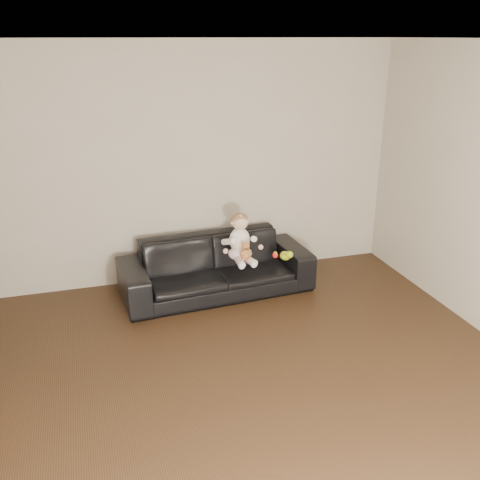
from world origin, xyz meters
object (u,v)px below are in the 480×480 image
object	(u,v)px
sofa	(216,266)
baby	(240,240)
toy_rattle	(275,255)
toy_blue_disc	(291,255)
toy_green	(285,256)
teddy_bear	(246,251)

from	to	relation	value
sofa	baby	distance (m)	0.41
toy_rattle	toy_blue_disc	size ratio (longest dim) A/B	0.68
toy_blue_disc	toy_rattle	bearing A→B (deg)	-173.49
sofa	toy_blue_disc	size ratio (longest dim) A/B	20.95
baby	toy_blue_disc	distance (m)	0.60
toy_green	toy_rattle	size ratio (longest dim) A/B	2.04
teddy_bear	toy_green	world-z (taller)	teddy_bear
sofa	toy_blue_disc	xyz separation A→B (m)	(0.80, -0.15, 0.10)
teddy_bear	toy_blue_disc	distance (m)	0.58
baby	toy_green	xyz separation A→B (m)	(0.46, -0.14, -0.18)
sofa	toy_green	bearing A→B (deg)	-23.68
teddy_bear	sofa	bearing A→B (deg)	121.41
baby	teddy_bear	world-z (taller)	baby
teddy_bear	toy_rattle	size ratio (longest dim) A/B	2.87
teddy_bear	toy_rattle	world-z (taller)	teddy_bear
baby	teddy_bear	size ratio (longest dim) A/B	2.70
teddy_bear	toy_green	xyz separation A→B (m)	(0.45, 0.02, -0.11)
sofa	toy_green	distance (m)	0.75
teddy_bear	toy_blue_disc	xyz separation A→B (m)	(0.55, 0.11, -0.15)
baby	toy_rattle	world-z (taller)	baby
baby	teddy_bear	xyz separation A→B (m)	(0.01, -0.15, -0.07)
teddy_bear	toy_rattle	distance (m)	0.39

